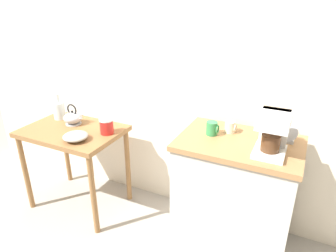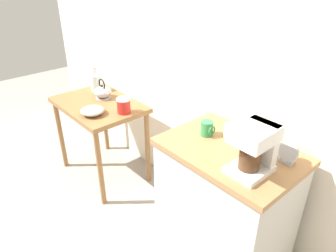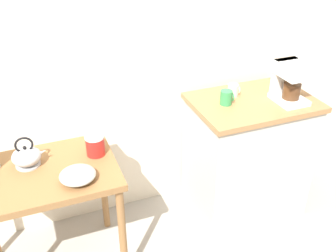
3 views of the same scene
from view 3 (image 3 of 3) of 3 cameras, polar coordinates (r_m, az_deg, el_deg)
ground_plane at (r=2.81m, az=-2.92°, el=-15.70°), size 8.00×8.00×0.00m
back_wall at (r=2.47m, az=-4.79°, el=15.61°), size 4.40×0.10×2.80m
wooden_table at (r=2.29m, az=-17.66°, el=-8.49°), size 0.81×0.57×0.75m
kitchen_counter at (r=2.81m, az=11.47°, el=-4.39°), size 0.80×0.55×0.90m
bowl_stoneware at (r=2.09m, az=-13.11°, el=-7.03°), size 0.19×0.19×0.06m
teakettle at (r=2.27m, az=-19.99°, el=-4.21°), size 0.19×0.16×0.18m
canister_enamel at (r=2.26m, az=-10.63°, el=-2.73°), size 0.11×0.11×0.13m
coffee_maker at (r=2.59m, az=17.44°, el=6.46°), size 0.18×0.22×0.26m
mug_tall_green at (r=2.49m, az=8.56°, el=4.16°), size 0.08×0.08×0.09m
mug_small_cream at (r=2.61m, az=9.55°, el=5.20°), size 0.08×0.07×0.08m
table_clock at (r=2.81m, az=16.13°, el=6.61°), size 0.11×0.06×0.12m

